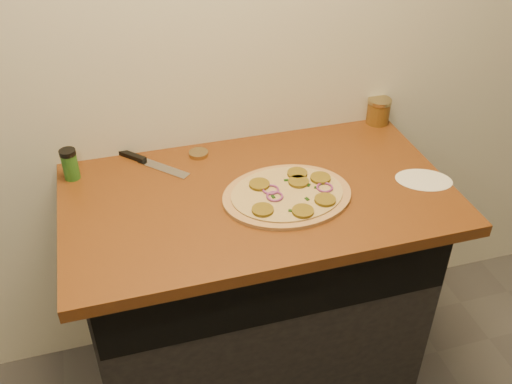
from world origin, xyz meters
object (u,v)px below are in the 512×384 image
object	(u,v)px
pizza	(288,194)
chefs_knife	(147,162)
salsa_jar	(378,111)
spice_shaker	(70,164)

from	to	relation	value
pizza	chefs_knife	world-z (taller)	pizza
salsa_jar	spice_shaker	size ratio (longest dim) A/B	0.92
chefs_knife	spice_shaker	xyz separation A→B (m)	(-0.24, -0.02, 0.05)
salsa_jar	spice_shaker	xyz separation A→B (m)	(-1.10, -0.07, 0.00)
spice_shaker	pizza	bearing A→B (deg)	-24.63
pizza	spice_shaker	world-z (taller)	spice_shaker
spice_shaker	chefs_knife	bearing A→B (deg)	5.30
chefs_knife	salsa_jar	distance (m)	0.86
pizza	chefs_knife	distance (m)	0.50
chefs_knife	spice_shaker	bearing A→B (deg)	-174.70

